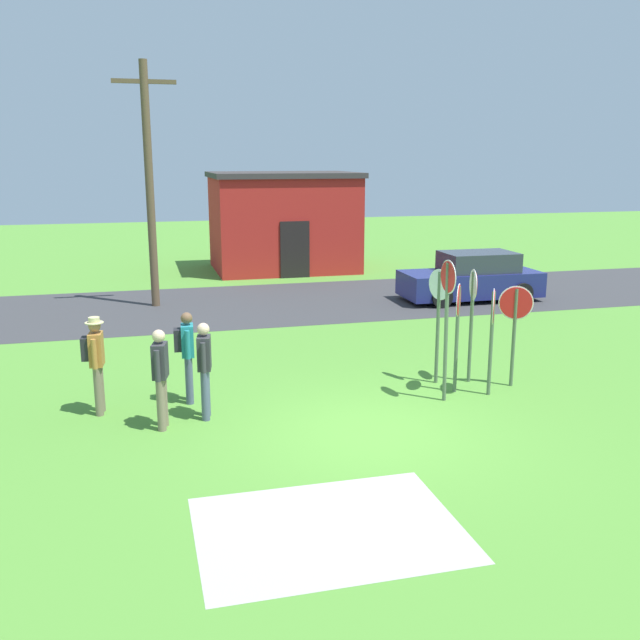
{
  "coord_description": "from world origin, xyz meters",
  "views": [
    {
      "loc": [
        -3.48,
        -10.22,
        4.42
      ],
      "look_at": [
        -0.13,
        2.71,
        1.3
      ],
      "focal_mm": 39.41,
      "sensor_mm": 36.0,
      "label": 1
    }
  ],
  "objects_px": {
    "person_in_blue": "(205,365)",
    "utility_pole": "(149,181)",
    "stop_sign_nearest": "(515,319)",
    "parked_car_on_street": "(472,278)",
    "stop_sign_rear_left": "(458,320)",
    "person_in_teal": "(187,351)",
    "stop_sign_leaning_right": "(472,308)",
    "stop_sign_rear_right": "(439,308)",
    "stop_sign_far_back": "(447,310)",
    "stop_sign_low_front": "(492,324)",
    "person_near_signs": "(96,358)",
    "person_holding_notes": "(161,373)"
  },
  "relations": [
    {
      "from": "parked_car_on_street",
      "to": "person_in_blue",
      "type": "distance_m",
      "value": 12.3
    },
    {
      "from": "stop_sign_rear_left",
      "to": "stop_sign_nearest",
      "type": "bearing_deg",
      "value": 2.5
    },
    {
      "from": "stop_sign_low_front",
      "to": "person_holding_notes",
      "type": "relative_size",
      "value": 1.21
    },
    {
      "from": "stop_sign_nearest",
      "to": "stop_sign_leaning_right",
      "type": "bearing_deg",
      "value": 146.62
    },
    {
      "from": "stop_sign_far_back",
      "to": "stop_sign_leaning_right",
      "type": "xyz_separation_m",
      "value": [
        0.97,
        0.92,
        -0.22
      ]
    },
    {
      "from": "stop_sign_nearest",
      "to": "person_near_signs",
      "type": "xyz_separation_m",
      "value": [
        -7.81,
        0.44,
        -0.34
      ]
    },
    {
      "from": "stop_sign_far_back",
      "to": "stop_sign_low_front",
      "type": "xyz_separation_m",
      "value": [
        0.97,
        0.09,
        -0.34
      ]
    },
    {
      "from": "stop_sign_nearest",
      "to": "parked_car_on_street",
      "type": "bearing_deg",
      "value": 68.76
    },
    {
      "from": "stop_sign_rear_left",
      "to": "stop_sign_far_back",
      "type": "distance_m",
      "value": 0.67
    },
    {
      "from": "person_in_blue",
      "to": "person_in_teal",
      "type": "relative_size",
      "value": 1.0
    },
    {
      "from": "stop_sign_low_front",
      "to": "person_near_signs",
      "type": "height_order",
      "value": "stop_sign_low_front"
    },
    {
      "from": "stop_sign_rear_left",
      "to": "person_holding_notes",
      "type": "distance_m",
      "value": 5.55
    },
    {
      "from": "stop_sign_far_back",
      "to": "stop_sign_nearest",
      "type": "distance_m",
      "value": 1.76
    },
    {
      "from": "utility_pole",
      "to": "person_in_teal",
      "type": "relative_size",
      "value": 4.19
    },
    {
      "from": "person_in_blue",
      "to": "person_holding_notes",
      "type": "bearing_deg",
      "value": -158.6
    },
    {
      "from": "stop_sign_leaning_right",
      "to": "stop_sign_rear_right",
      "type": "relative_size",
      "value": 0.99
    },
    {
      "from": "stop_sign_rear_left",
      "to": "stop_sign_leaning_right",
      "type": "height_order",
      "value": "stop_sign_leaning_right"
    },
    {
      "from": "stop_sign_rear_left",
      "to": "person_holding_notes",
      "type": "xyz_separation_m",
      "value": [
        -5.51,
        -0.49,
        -0.46
      ]
    },
    {
      "from": "stop_sign_rear_left",
      "to": "person_in_blue",
      "type": "height_order",
      "value": "stop_sign_rear_left"
    },
    {
      "from": "utility_pole",
      "to": "stop_sign_rear_left",
      "type": "xyz_separation_m",
      "value": [
        5.33,
        -9.64,
        -2.31
      ]
    },
    {
      "from": "parked_car_on_street",
      "to": "stop_sign_nearest",
      "type": "height_order",
      "value": "stop_sign_nearest"
    },
    {
      "from": "parked_car_on_street",
      "to": "utility_pole",
      "type": "bearing_deg",
      "value": 170.75
    },
    {
      "from": "person_holding_notes",
      "to": "person_in_teal",
      "type": "bearing_deg",
      "value": 67.01
    },
    {
      "from": "stop_sign_rear_left",
      "to": "stop_sign_rear_right",
      "type": "distance_m",
      "value": 0.63
    },
    {
      "from": "person_in_blue",
      "to": "utility_pole",
      "type": "bearing_deg",
      "value": 93.27
    },
    {
      "from": "person_in_teal",
      "to": "utility_pole",
      "type": "bearing_deg",
      "value": 92.09
    },
    {
      "from": "stop_sign_leaning_right",
      "to": "person_holding_notes",
      "type": "xyz_separation_m",
      "value": [
        -6.05,
        -1.0,
        -0.56
      ]
    },
    {
      "from": "stop_sign_low_front",
      "to": "stop_sign_nearest",
      "type": "relative_size",
      "value": 1.02
    },
    {
      "from": "person_near_signs",
      "to": "person_holding_notes",
      "type": "height_order",
      "value": "person_near_signs"
    },
    {
      "from": "utility_pole",
      "to": "person_in_blue",
      "type": "xyz_separation_m",
      "value": [
        0.56,
        -9.84,
        -2.77
      ]
    },
    {
      "from": "parked_car_on_street",
      "to": "stop_sign_nearest",
      "type": "xyz_separation_m",
      "value": [
        -3.11,
        -8.01,
        0.66
      ]
    },
    {
      "from": "utility_pole",
      "to": "person_in_blue",
      "type": "relative_size",
      "value": 4.19
    },
    {
      "from": "stop_sign_low_front",
      "to": "person_near_signs",
      "type": "bearing_deg",
      "value": 173.45
    },
    {
      "from": "stop_sign_rear_right",
      "to": "person_near_signs",
      "type": "xyz_separation_m",
      "value": [
        -6.45,
        -0.11,
        -0.51
      ]
    },
    {
      "from": "stop_sign_rear_right",
      "to": "person_in_teal",
      "type": "bearing_deg",
      "value": 178.89
    },
    {
      "from": "stop_sign_rear_right",
      "to": "person_holding_notes",
      "type": "distance_m",
      "value": 5.53
    },
    {
      "from": "person_in_teal",
      "to": "person_holding_notes",
      "type": "bearing_deg",
      "value": -112.99
    },
    {
      "from": "parked_car_on_street",
      "to": "stop_sign_rear_left",
      "type": "xyz_separation_m",
      "value": [
        -4.35,
        -8.06,
        0.72
      ]
    },
    {
      "from": "utility_pole",
      "to": "parked_car_on_street",
      "type": "bearing_deg",
      "value": -9.25
    },
    {
      "from": "utility_pole",
      "to": "stop_sign_rear_right",
      "type": "bearing_deg",
      "value": -60.03
    },
    {
      "from": "stop_sign_far_back",
      "to": "stop_sign_rear_right",
      "type": "relative_size",
      "value": 1.14
    },
    {
      "from": "stop_sign_leaning_right",
      "to": "stop_sign_rear_right",
      "type": "bearing_deg",
      "value": 171.41
    },
    {
      "from": "stop_sign_rear_left",
      "to": "person_holding_notes",
      "type": "bearing_deg",
      "value": -174.88
    },
    {
      "from": "person_in_blue",
      "to": "stop_sign_far_back",
      "type": "bearing_deg",
      "value": -2.71
    },
    {
      "from": "parked_car_on_street",
      "to": "stop_sign_leaning_right",
      "type": "bearing_deg",
      "value": -116.72
    },
    {
      "from": "stop_sign_nearest",
      "to": "person_in_blue",
      "type": "height_order",
      "value": "stop_sign_nearest"
    },
    {
      "from": "stop_sign_rear_left",
      "to": "stop_sign_rear_right",
      "type": "height_order",
      "value": "stop_sign_rear_right"
    },
    {
      "from": "parked_car_on_street",
      "to": "stop_sign_rear_left",
      "type": "bearing_deg",
      "value": -118.33
    },
    {
      "from": "parked_car_on_street",
      "to": "stop_sign_low_front",
      "type": "bearing_deg",
      "value": -114.37
    },
    {
      "from": "stop_sign_rear_left",
      "to": "stop_sign_far_back",
      "type": "bearing_deg",
      "value": -135.96
    }
  ]
}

